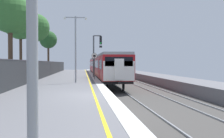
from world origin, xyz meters
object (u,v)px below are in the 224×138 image
Objects in this scene: platform_lamp_mid at (76,44)px; background_tree_back at (48,40)px; commuter_train_at_platform at (102,66)px; signal_gantry at (96,51)px; speed_limit_sign at (94,63)px; background_tree_left at (22,23)px; background_tree_right at (12,15)px; background_tree_centre at (35,29)px.

platform_lamp_mid is 0.77× the size of background_tree_back.
commuter_train_at_platform is at bearing -33.94° from background_tree_back.
signal_gantry is 0.88× the size of platform_lamp_mid.
commuter_train_at_platform is 14.54× the size of speed_limit_sign.
platform_lamp_mid is (-3.66, -18.66, 2.11)m from commuter_train_at_platform.
signal_gantry is 4.68m from speed_limit_sign.
background_tree_left is 1.05× the size of background_tree_right.
commuter_train_at_platform is 11.73m from background_tree_centre.
speed_limit_sign is at bearing -23.55° from background_tree_left.
background_tree_right is at bearing 163.47° from platform_lamp_mid.
platform_lamp_mid is at bearing -77.55° from background_tree_back.
platform_lamp_mid is 25.53m from background_tree_back.
background_tree_right is at bearing -87.14° from background_tree_centre.
background_tree_right is (-7.93, -6.96, 2.88)m from signal_gantry.
background_tree_back is (-7.67, 16.15, 2.58)m from signal_gantry.
signal_gantry is 1.84× the size of speed_limit_sign.
background_tree_left is (-8.42, -0.94, 3.11)m from signal_gantry.
background_tree_left is 1.13× the size of background_tree_back.
platform_lamp_mid is at bearing -16.53° from background_tree_right.
commuter_train_at_platform is 14.57m from speed_limit_sign.
commuter_train_at_platform is at bearing 82.72° from speed_limit_sign.
commuter_train_at_platform is 4.72× the size of background_tree_left.
background_tree_back reaches higher than signal_gantry.
background_tree_centre is at bearing 120.56° from speed_limit_sign.
background_tree_back is at bearing 115.40° from signal_gantry.
background_tree_back is (-9.15, 6.15, 4.46)m from commuter_train_at_platform.
background_tree_left is (-6.24, 7.73, 2.88)m from platform_lamp_mid.
platform_lamp_mid is 19.91m from background_tree_centre.
speed_limit_sign is 22.22m from background_tree_back.
background_tree_right reaches higher than platform_lamp_mid.
commuter_train_at_platform is 15.57m from background_tree_left.
background_tree_back is at bearing 89.36° from background_tree_right.
background_tree_centre is at bearing 131.89° from signal_gantry.
background_tree_left reaches higher than speed_limit_sign.
background_tree_back is at bearing 146.06° from commuter_train_at_platform.
background_tree_right is (0.84, -16.74, -0.96)m from background_tree_centre.
commuter_train_at_platform is 19.14m from platform_lamp_mid.
background_tree_left is at bearing -92.53° from background_tree_back.
background_tree_left is (-9.90, -10.93, 4.99)m from commuter_train_at_platform.
speed_limit_sign is at bearing 66.69° from platform_lamp_mid.
background_tree_right reaches higher than speed_limit_sign.
signal_gantry is 10.94m from background_tree_right.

